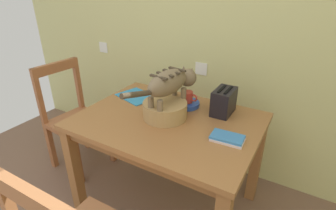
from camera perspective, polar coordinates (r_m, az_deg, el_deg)
name	(u,v)px	position (r m, az deg, el deg)	size (l,w,h in m)	color
wall_rear	(225,25)	(2.12, 12.37, 16.67)	(4.45, 0.11, 2.50)	#D3D389
dining_table	(168,131)	(1.76, 0.00, -5.67)	(1.16, 0.86, 0.74)	#9E6638
cat	(171,84)	(1.67, 0.74, 4.68)	(0.18, 0.66, 0.32)	#7F694E
saucer_bowl	(187,104)	(1.89, 4.05, 0.26)	(0.18, 0.18, 0.03)	#284FB6
coffee_mug	(187,97)	(1.86, 4.20, 1.76)	(0.12, 0.08, 0.08)	#CF3C30
magazine	(136,96)	(2.05, -6.88, 1.94)	(0.28, 0.21, 0.01)	#2F91D3
book_stack	(227,138)	(1.53, 12.77, -7.04)	(0.19, 0.12, 0.03)	silver
wicker_basket	(165,110)	(1.71, -0.65, -1.00)	(0.29, 0.29, 0.11)	tan
toaster	(224,102)	(1.79, 12.00, 0.74)	(0.12, 0.20, 0.18)	black
wooden_chair_far	(75,119)	(2.44, -19.57, -2.81)	(0.46, 0.46, 0.94)	#A25F39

